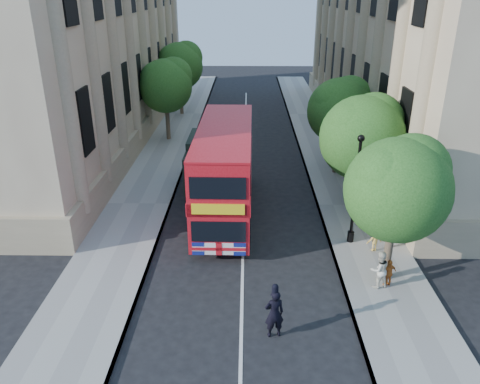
{
  "coord_description": "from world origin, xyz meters",
  "views": [
    {
      "loc": [
        0.17,
        -13.15,
        10.99
      ],
      "look_at": [
        -0.16,
        6.67,
        2.3
      ],
      "focal_mm": 35.0,
      "sensor_mm": 36.0,
      "label": 1
    }
  ],
  "objects_px": {
    "police_constable": "(274,314)",
    "woman_pedestrian": "(379,270)",
    "box_van": "(206,163)",
    "double_decker_bus": "(225,169)",
    "lamp_post": "(355,194)"
  },
  "relations": [
    {
      "from": "double_decker_bus",
      "to": "box_van",
      "type": "relative_size",
      "value": 1.97
    },
    {
      "from": "police_constable",
      "to": "box_van",
      "type": "bearing_deg",
      "value": -88.41
    },
    {
      "from": "box_van",
      "to": "police_constable",
      "type": "distance_m",
      "value": 13.77
    },
    {
      "from": "woman_pedestrian",
      "to": "double_decker_bus",
      "type": "bearing_deg",
      "value": -62.19
    },
    {
      "from": "lamp_post",
      "to": "double_decker_bus",
      "type": "distance_m",
      "value": 6.69
    },
    {
      "from": "lamp_post",
      "to": "box_van",
      "type": "bearing_deg",
      "value": 136.37
    },
    {
      "from": "lamp_post",
      "to": "double_decker_bus",
      "type": "xyz_separation_m",
      "value": [
        -5.96,
        3.04,
        0.03
      ]
    },
    {
      "from": "double_decker_bus",
      "to": "woman_pedestrian",
      "type": "xyz_separation_m",
      "value": [
        6.31,
        -6.64,
        -1.63
      ]
    },
    {
      "from": "police_constable",
      "to": "woman_pedestrian",
      "type": "bearing_deg",
      "value": -159.59
    },
    {
      "from": "box_van",
      "to": "double_decker_bus",
      "type": "bearing_deg",
      "value": -70.59
    },
    {
      "from": "lamp_post",
      "to": "double_decker_bus",
      "type": "relative_size",
      "value": 0.52
    },
    {
      "from": "police_constable",
      "to": "lamp_post",
      "type": "bearing_deg",
      "value": -134.13
    },
    {
      "from": "double_decker_bus",
      "to": "box_van",
      "type": "xyz_separation_m",
      "value": [
        -1.34,
        3.92,
        -1.13
      ]
    },
    {
      "from": "police_constable",
      "to": "double_decker_bus",
      "type": "bearing_deg",
      "value": -90.34
    },
    {
      "from": "double_decker_bus",
      "to": "woman_pedestrian",
      "type": "bearing_deg",
      "value": -45.83
    }
  ]
}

